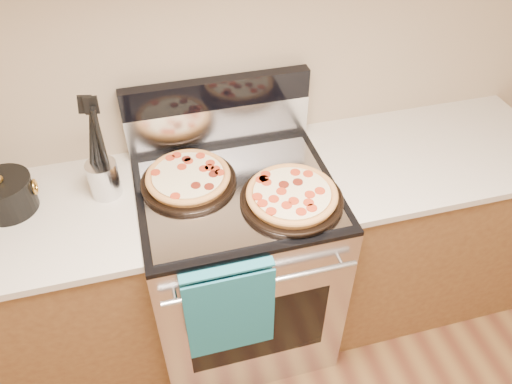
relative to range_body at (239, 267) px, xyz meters
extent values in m
plane|color=tan|center=(0.00, 0.35, 0.90)|extent=(4.00, 0.00, 4.00)
cube|color=#B7B7BC|center=(0.00, 0.00, 0.00)|extent=(0.76, 0.68, 0.90)
cube|color=black|center=(0.00, -0.34, 0.00)|extent=(0.56, 0.01, 0.40)
cube|color=black|center=(0.00, 0.00, 0.46)|extent=(0.76, 0.68, 0.02)
cube|color=silver|center=(0.00, 0.31, 0.56)|extent=(0.76, 0.06, 0.18)
cube|color=black|center=(0.00, 0.31, 0.71)|extent=(0.76, 0.06, 0.12)
cylinder|color=silver|center=(0.00, -0.38, 0.35)|extent=(0.70, 0.03, 0.03)
cube|color=gray|center=(0.00, -0.03, 0.47)|extent=(0.70, 0.55, 0.01)
cube|color=brown|center=(-0.88, 0.03, -0.01)|extent=(1.00, 0.62, 0.88)
cube|color=brown|center=(0.88, 0.03, -0.01)|extent=(1.00, 0.62, 0.88)
cube|color=beige|center=(0.88, 0.03, 0.45)|extent=(1.02, 0.64, 0.03)
cylinder|color=silver|center=(-0.48, 0.11, 0.53)|extent=(0.12, 0.12, 0.14)
cylinder|color=black|center=(-0.83, 0.12, 0.52)|extent=(0.20, 0.20, 0.12)
camera|label=1|loc=(-0.30, -1.40, 1.74)|focal=35.00mm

